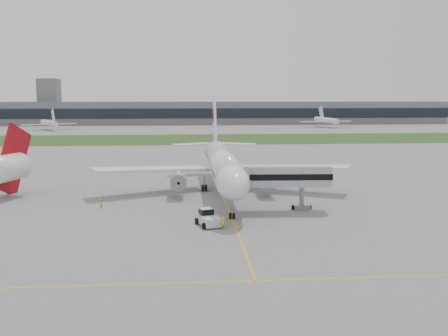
{
  "coord_description": "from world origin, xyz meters",
  "views": [
    {
      "loc": [
        -6.82,
        -86.44,
        18.12
      ],
      "look_at": [
        0.15,
        2.0,
        5.1
      ],
      "focal_mm": 40.0,
      "sensor_mm": 36.0,
      "label": 1
    }
  ],
  "objects": [
    {
      "name": "ground",
      "position": [
        0.0,
        0.0,
        0.0
      ],
      "size": [
        600.0,
        600.0,
        0.0
      ],
      "primitive_type": "plane",
      "color": "gray",
      "rests_on": "ground"
    },
    {
      "name": "grass_strip",
      "position": [
        0.0,
        120.0,
        0.01
      ],
      "size": [
        600.0,
        50.0,
        0.02
      ],
      "primitive_type": "cube",
      "color": "#25451A",
      "rests_on": "ground"
    },
    {
      "name": "ground_crew_far",
      "position": [
        -20.32,
        -6.27,
        0.79
      ],
      "size": [
        0.77,
        0.89,
        1.57
      ],
      "primitive_type": "imported",
      "rotation": [
        0.0,
        0.0,
        1.32
      ],
      "color": "#C8FF2A",
      "rests_on": "ground"
    },
    {
      "name": "distant_aircraft_left",
      "position": [
        -77.08,
        179.36,
        0.0
      ],
      "size": [
        36.05,
        34.79,
        10.58
      ],
      "primitive_type": null,
      "rotation": [
        0.0,
        0.0,
        0.51
      ],
      "color": "white",
      "rests_on": "ground"
    },
    {
      "name": "pushback_tug",
      "position": [
        -3.66,
        -18.34,
        1.03
      ],
      "size": [
        3.99,
        4.9,
        2.23
      ],
      "rotation": [
        0.0,
        0.0,
        0.32
      ],
      "color": "silver",
      "rests_on": "ground"
    },
    {
      "name": "distant_aircraft_right",
      "position": [
        72.74,
        189.97,
        0.0
      ],
      "size": [
        33.87,
        30.97,
        11.46
      ],
      "primitive_type": null,
      "rotation": [
        0.0,
        0.0,
        0.16
      ],
      "color": "white",
      "rests_on": "ground"
    },
    {
      "name": "safety_cone_right",
      "position": [
        0.5,
        -21.19,
        0.27
      ],
      "size": [
        0.39,
        0.39,
        0.54
      ],
      "primitive_type": "cone",
      "color": "#E0570B",
      "rests_on": "ground"
    },
    {
      "name": "safety_cone_left",
      "position": [
        -3.41,
        -19.21,
        0.27
      ],
      "size": [
        0.39,
        0.39,
        0.54
      ],
      "primitive_type": "cone",
      "color": "#E0570B",
      "rests_on": "ground"
    },
    {
      "name": "terminal_building",
      "position": [
        0.0,
        229.87,
        7.0
      ],
      "size": [
        320.0,
        22.3,
        14.0
      ],
      "color": "slate",
      "rests_on": "ground"
    },
    {
      "name": "control_tower",
      "position": [
        -90.0,
        232.0,
        0.0
      ],
      "size": [
        12.0,
        12.0,
        56.0
      ],
      "primitive_type": null,
      "color": "slate",
      "rests_on": "ground"
    },
    {
      "name": "airliner",
      "position": [
        0.0,
        4.87,
        5.66
      ],
      "size": [
        48.13,
        53.95,
        17.88
      ],
      "color": "white",
      "rests_on": "ground"
    },
    {
      "name": "apron_markings",
      "position": [
        0.0,
        -5.0,
        0.0
      ],
      "size": [
        70.0,
        70.0,
        0.04
      ],
      "primitive_type": null,
      "color": "gold",
      "rests_on": "ground"
    },
    {
      "name": "ground_crew_near",
      "position": [
        -1.79,
        -20.84,
        0.95
      ],
      "size": [
        0.8,
        0.66,
        1.89
      ],
      "primitive_type": "imported",
      "rotation": [
        0.0,
        0.0,
        3.48
      ],
      "color": "gold",
      "rests_on": "ground"
    },
    {
      "name": "jet_bridge",
      "position": [
        7.45,
        -10.26,
        5.46
      ],
      "size": [
        16.03,
        4.57,
        7.37
      ],
      "rotation": [
        0.0,
        0.0,
        -0.04
      ],
      "color": "#B3B3B6",
      "rests_on": "ground"
    },
    {
      "name": "neighbor_aircraft",
      "position": [
        -38.65,
        2.57,
        5.49
      ],
      "size": [
        7.98,
        17.12,
        13.85
      ],
      "rotation": [
        0.0,
        0.0,
        -0.35
      ],
      "color": "#A50912",
      "rests_on": "ground"
    }
  ]
}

